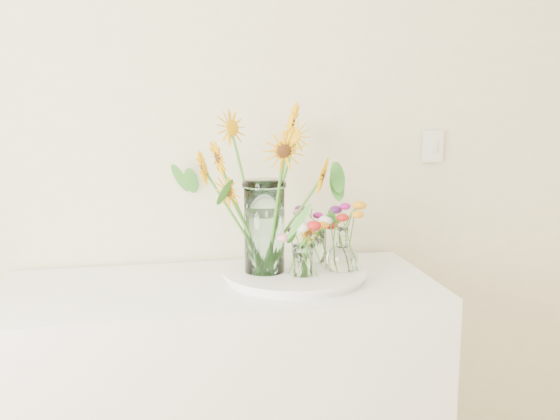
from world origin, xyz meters
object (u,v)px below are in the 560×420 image
object	(u,v)px
mason_jar	(264,227)
small_vase_b	(342,250)
small_vase_a	(303,261)
small_vase_c	(315,246)
tray	(294,275)
counter	(221,414)

from	to	relation	value
mason_jar	small_vase_b	bearing A→B (deg)	-8.92
small_vase_a	small_vase_c	world-z (taller)	small_vase_c
tray	small_vase_b	xyz separation A→B (m)	(0.15, -0.03, 0.09)
small_vase_c	small_vase_a	bearing A→B (deg)	-116.24
tray	counter	bearing A→B (deg)	-177.68
mason_jar	small_vase_a	size ratio (longest dim) A/B	2.87
mason_jar	small_vase_c	xyz separation A→B (m)	(0.19, 0.09, -0.10)
tray	small_vase_c	world-z (taller)	small_vase_c
counter	small_vase_c	bearing A→B (deg)	18.27
counter	small_vase_b	xyz separation A→B (m)	(0.40, -0.02, 0.55)
small_vase_c	counter	bearing A→B (deg)	-161.73
counter	small_vase_a	world-z (taller)	small_vase_a
mason_jar	small_vase_a	world-z (taller)	mason_jar
tray	small_vase_a	size ratio (longest dim) A/B	4.20
counter	tray	bearing A→B (deg)	2.32
mason_jar	small_vase_c	distance (m)	0.24
small_vase_a	mason_jar	bearing A→B (deg)	146.83
mason_jar	small_vase_a	distance (m)	0.17
mason_jar	small_vase_c	size ratio (longest dim) A/B	2.65
tray	small_vase_c	xyz separation A→B (m)	(0.10, 0.10, 0.07)
tray	mason_jar	distance (m)	0.19
small_vase_b	counter	bearing A→B (deg)	177.25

